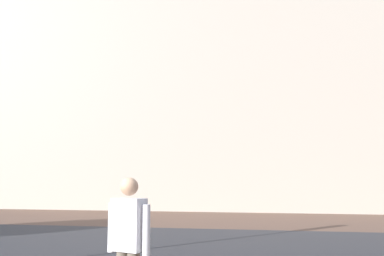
% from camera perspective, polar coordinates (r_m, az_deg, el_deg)
% --- Properties ---
extents(ground_plane, '(120.00, 120.00, 0.00)m').
position_cam_1_polar(ground_plane, '(14.04, -0.12, -13.78)').
color(ground_plane, brown).
extents(street_asphalt_strip, '(120.00, 6.68, 0.00)m').
position_cam_1_polar(street_asphalt_strip, '(11.29, -2.77, -15.51)').
color(street_asphalt_strip, '#38383D').
rests_on(street_asphalt_strip, ground_plane).
extents(landmark_building, '(24.55, 15.83, 34.55)m').
position_cam_1_polar(landmark_building, '(30.11, 3.55, 11.07)').
color(landmark_building, beige).
rests_on(landmark_building, ground_plane).
extents(person_skater, '(0.58, 0.38, 1.73)m').
position_cam_1_polar(person_skater, '(5.25, -8.59, -15.10)').
color(person_skater, '#706656').
rests_on(person_skater, ground_plane).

